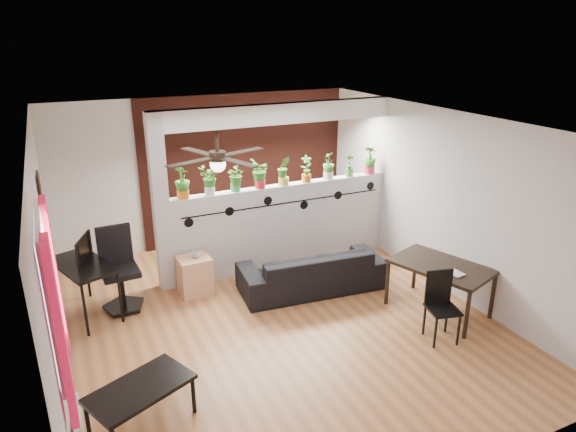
{
  "coord_description": "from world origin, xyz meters",
  "views": [
    {
      "loc": [
        -2.39,
        -5.45,
        3.61
      ],
      "look_at": [
        0.45,
        0.6,
        1.18
      ],
      "focal_mm": 32.0,
      "sensor_mm": 36.0,
      "label": 1
    }
  ],
  "objects_px": {
    "potted_plant_4": "(284,170)",
    "sofa": "(312,270)",
    "potted_plant_6": "(329,165)",
    "folding_chair": "(441,299)",
    "potted_plant_2": "(235,177)",
    "computer_desk": "(83,269)",
    "potted_plant_1": "(209,180)",
    "coffee_table": "(140,391)",
    "ceiling_fan": "(218,159)",
    "cup": "(197,254)",
    "office_chair": "(120,274)",
    "potted_plant_5": "(307,168)",
    "potted_plant_0": "(182,181)",
    "potted_plant_3": "(260,173)",
    "potted_plant_8": "(370,159)",
    "dining_table": "(441,270)",
    "cube_shelf": "(195,275)",
    "potted_plant_7": "(350,165)"
  },
  "relations": [
    {
      "from": "potted_plant_3",
      "to": "potted_plant_8",
      "type": "xyz_separation_m",
      "value": [
        1.97,
        0.0,
        0.0
      ]
    },
    {
      "from": "potted_plant_1",
      "to": "coffee_table",
      "type": "relative_size",
      "value": 0.38
    },
    {
      "from": "potted_plant_4",
      "to": "sofa",
      "type": "bearing_deg",
      "value": -89.29
    },
    {
      "from": "potted_plant_7",
      "to": "cup",
      "type": "distance_m",
      "value": 2.89
    },
    {
      "from": "ceiling_fan",
      "to": "coffee_table",
      "type": "height_order",
      "value": "ceiling_fan"
    },
    {
      "from": "potted_plant_3",
      "to": "potted_plant_4",
      "type": "bearing_deg",
      "value": 0.0
    },
    {
      "from": "potted_plant_1",
      "to": "sofa",
      "type": "distance_m",
      "value": 1.99
    },
    {
      "from": "potted_plant_2",
      "to": "cup",
      "type": "distance_m",
      "value": 1.26
    },
    {
      "from": "cup",
      "to": "coffee_table",
      "type": "bearing_deg",
      "value": -117.15
    },
    {
      "from": "coffee_table",
      "to": "computer_desk",
      "type": "bearing_deg",
      "value": 96.76
    },
    {
      "from": "potted_plant_3",
      "to": "potted_plant_6",
      "type": "xyz_separation_m",
      "value": [
        1.19,
        0.0,
        -0.01
      ]
    },
    {
      "from": "folding_chair",
      "to": "potted_plant_1",
      "type": "bearing_deg",
      "value": 126.62
    },
    {
      "from": "potted_plant_6",
      "to": "office_chair",
      "type": "xyz_separation_m",
      "value": [
        -3.39,
        -0.32,
        -1.08
      ]
    },
    {
      "from": "potted_plant_1",
      "to": "potted_plant_4",
      "type": "relative_size",
      "value": 0.93
    },
    {
      "from": "potted_plant_6",
      "to": "potted_plant_0",
      "type": "bearing_deg",
      "value": 180.0
    },
    {
      "from": "potted_plant_1",
      "to": "coffee_table",
      "type": "xyz_separation_m",
      "value": [
        -1.57,
        -2.74,
        -1.17
      ]
    },
    {
      "from": "ceiling_fan",
      "to": "potted_plant_7",
      "type": "height_order",
      "value": "ceiling_fan"
    },
    {
      "from": "potted_plant_6",
      "to": "folding_chair",
      "type": "relative_size",
      "value": 0.49
    },
    {
      "from": "potted_plant_6",
      "to": "potted_plant_7",
      "type": "relative_size",
      "value": 1.2
    },
    {
      "from": "cup",
      "to": "dining_table",
      "type": "xyz_separation_m",
      "value": [
        2.79,
        -1.9,
        0.01
      ]
    },
    {
      "from": "office_chair",
      "to": "potted_plant_5",
      "type": "bearing_deg",
      "value": 6.03
    },
    {
      "from": "ceiling_fan",
      "to": "potted_plant_2",
      "type": "height_order",
      "value": "ceiling_fan"
    },
    {
      "from": "potted_plant_8",
      "to": "cube_shelf",
      "type": "distance_m",
      "value": 3.44
    },
    {
      "from": "potted_plant_8",
      "to": "coffee_table",
      "type": "relative_size",
      "value": 0.42
    },
    {
      "from": "potted_plant_0",
      "to": "potted_plant_6",
      "type": "relative_size",
      "value": 1.08
    },
    {
      "from": "potted_plant_5",
      "to": "folding_chair",
      "type": "xyz_separation_m",
      "value": [
        0.45,
        -2.73,
        -1.05
      ]
    },
    {
      "from": "potted_plant_6",
      "to": "sofa",
      "type": "xyz_separation_m",
      "value": [
        -0.78,
        -0.95,
        -1.29
      ]
    },
    {
      "from": "potted_plant_3",
      "to": "potted_plant_4",
      "type": "height_order",
      "value": "potted_plant_3"
    },
    {
      "from": "cube_shelf",
      "to": "dining_table",
      "type": "xyz_separation_m",
      "value": [
        2.84,
        -1.9,
        0.34
      ]
    },
    {
      "from": "computer_desk",
      "to": "dining_table",
      "type": "relative_size",
      "value": 0.81
    },
    {
      "from": "potted_plant_1",
      "to": "cup",
      "type": "bearing_deg",
      "value": -135.06
    },
    {
      "from": "potted_plant_3",
      "to": "potted_plant_1",
      "type": "bearing_deg",
      "value": 180.0
    },
    {
      "from": "potted_plant_5",
      "to": "computer_desk",
      "type": "xyz_separation_m",
      "value": [
        -3.44,
        -0.34,
        -0.89
      ]
    },
    {
      "from": "potted_plant_2",
      "to": "computer_desk",
      "type": "relative_size",
      "value": 0.35
    },
    {
      "from": "potted_plant_2",
      "to": "coffee_table",
      "type": "xyz_separation_m",
      "value": [
        -1.97,
        -2.74,
        -1.17
      ]
    },
    {
      "from": "potted_plant_8",
      "to": "office_chair",
      "type": "bearing_deg",
      "value": -175.67
    },
    {
      "from": "ceiling_fan",
      "to": "cup",
      "type": "bearing_deg",
      "value": 87.09
    },
    {
      "from": "dining_table",
      "to": "coffee_table",
      "type": "xyz_separation_m",
      "value": [
        -4.02,
        -0.5,
        -0.22
      ]
    },
    {
      "from": "potted_plant_4",
      "to": "sofa",
      "type": "distance_m",
      "value": 1.6
    },
    {
      "from": "office_chair",
      "to": "coffee_table",
      "type": "height_order",
      "value": "office_chair"
    },
    {
      "from": "computer_desk",
      "to": "folding_chair",
      "type": "height_order",
      "value": "folding_chair"
    },
    {
      "from": "potted_plant_1",
      "to": "cube_shelf",
      "type": "distance_m",
      "value": 1.39
    },
    {
      "from": "office_chair",
      "to": "potted_plant_1",
      "type": "bearing_deg",
      "value": 12.62
    },
    {
      "from": "coffee_table",
      "to": "potted_plant_8",
      "type": "bearing_deg",
      "value": 32.3
    },
    {
      "from": "potted_plant_0",
      "to": "dining_table",
      "type": "height_order",
      "value": "potted_plant_0"
    },
    {
      "from": "potted_plant_2",
      "to": "potted_plant_4",
      "type": "bearing_deg",
      "value": -0.0
    },
    {
      "from": "potted_plant_0",
      "to": "potted_plant_8",
      "type": "bearing_deg",
      "value": -0.0
    },
    {
      "from": "sofa",
      "to": "dining_table",
      "type": "xyz_separation_m",
      "value": [
        1.25,
        -1.29,
        0.32
      ]
    },
    {
      "from": "potted_plant_8",
      "to": "sofa",
      "type": "height_order",
      "value": "potted_plant_8"
    },
    {
      "from": "computer_desk",
      "to": "folding_chair",
      "type": "distance_m",
      "value": 4.57
    }
  ]
}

